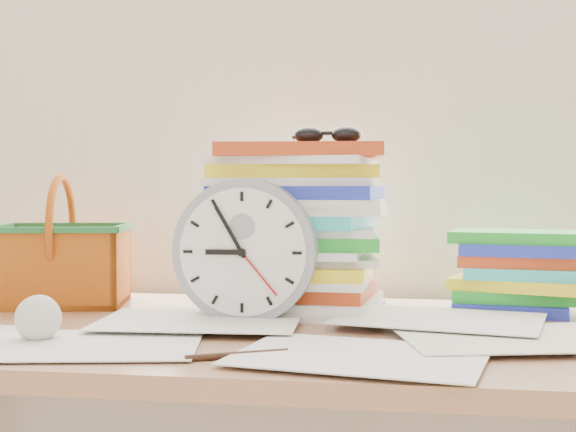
% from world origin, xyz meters
% --- Properties ---
extents(curtain, '(2.40, 0.01, 2.50)m').
position_xyz_m(curtain, '(0.00, 1.98, 1.30)').
color(curtain, white).
rests_on(curtain, room_shell).
extents(desk, '(1.40, 0.70, 0.75)m').
position_xyz_m(desk, '(0.00, 1.60, 0.68)').
color(desk, '#A16C4B').
rests_on(desk, ground).
extents(paper_stack, '(0.31, 0.26, 0.29)m').
position_xyz_m(paper_stack, '(0.06, 1.76, 0.90)').
color(paper_stack, white).
rests_on(paper_stack, desk).
extents(clock, '(0.23, 0.05, 0.23)m').
position_xyz_m(clock, '(-0.01, 1.63, 0.87)').
color(clock, gray).
rests_on(clock, desk).
extents(sunglasses, '(0.13, 0.11, 0.03)m').
position_xyz_m(sunglasses, '(0.12, 1.73, 1.06)').
color(sunglasses, black).
rests_on(sunglasses, paper_stack).
extents(book_stack, '(0.28, 0.23, 0.14)m').
position_xyz_m(book_stack, '(0.45, 1.82, 0.82)').
color(book_stack, white).
rests_on(book_stack, desk).
extents(basket, '(0.27, 0.23, 0.24)m').
position_xyz_m(basket, '(-0.39, 1.77, 0.87)').
color(basket, '#CC6013').
rests_on(basket, desk).
extents(crumpled_ball, '(0.07, 0.07, 0.07)m').
position_xyz_m(crumpled_ball, '(-0.27, 1.43, 0.78)').
color(crumpled_ball, white).
rests_on(crumpled_ball, desk).
extents(pen, '(0.12, 0.07, 0.01)m').
position_xyz_m(pen, '(0.04, 1.36, 0.75)').
color(pen, black).
rests_on(pen, desk).
extents(scattered_papers, '(1.26, 0.42, 0.02)m').
position_xyz_m(scattered_papers, '(0.00, 1.60, 0.76)').
color(scattered_papers, white).
rests_on(scattered_papers, desk).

